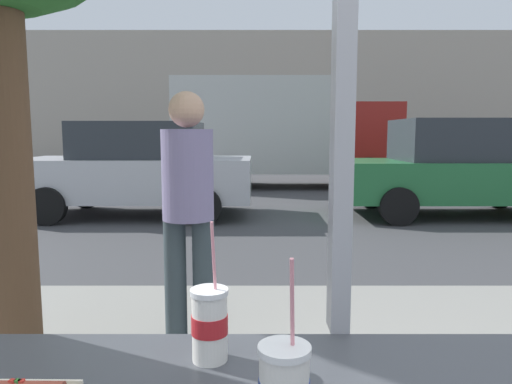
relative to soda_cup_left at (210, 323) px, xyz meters
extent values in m
plane|color=#424244|center=(0.32, 8.10, -1.08)|extent=(60.00, 60.00, 0.00)
cube|color=gray|center=(0.32, 1.70, -1.01)|extent=(16.00, 2.80, 0.14)
cube|color=#2A2C30|center=(0.32, 0.13, -0.10)|extent=(2.13, 0.02, 0.02)
cube|color=#9E9EA3|center=(0.32, 0.18, 0.56)|extent=(0.05, 0.08, 1.30)
cube|color=#A89E8E|center=(0.32, 22.74, 2.15)|extent=(28.00, 1.20, 6.46)
cylinder|color=white|center=(0.00, 0.00, -0.01)|extent=(0.08, 0.08, 0.16)
cylinder|color=red|center=(0.00, 0.00, 0.00)|extent=(0.08, 0.08, 0.04)
cylinder|color=black|center=(0.00, 0.00, 0.06)|extent=(0.07, 0.07, 0.01)
cylinder|color=white|center=(0.00, 0.00, 0.07)|extent=(0.09, 0.09, 0.01)
cylinder|color=pink|center=(0.01, -0.01, 0.14)|extent=(0.01, 0.03, 0.20)
cylinder|color=black|center=(0.15, -0.27, 0.06)|extent=(0.08, 0.08, 0.01)
cylinder|color=white|center=(0.15, -0.27, 0.07)|extent=(0.09, 0.09, 0.01)
cylinder|color=pink|center=(0.16, -0.28, 0.13)|extent=(0.01, 0.04, 0.20)
cube|color=#337A2D|center=(-0.34, -0.19, -0.04)|extent=(0.01, 0.01, 0.01)
cube|color=red|center=(-0.35, -0.19, -0.04)|extent=(0.01, 0.01, 0.01)
cube|color=red|center=(-0.34, -0.19, -0.04)|extent=(0.01, 0.01, 0.01)
cube|color=#BCBCC1|center=(-2.08, 7.56, -0.39)|extent=(4.16, 1.85, 0.75)
cube|color=#282D33|center=(-2.01, 7.56, 0.32)|extent=(2.17, 1.63, 0.65)
cylinder|color=black|center=(-0.79, 8.49, -0.76)|extent=(0.64, 0.18, 0.64)
cylinder|color=black|center=(-0.79, 6.64, -0.76)|extent=(0.64, 0.18, 0.64)
cylinder|color=black|center=(-3.37, 8.49, -0.76)|extent=(0.64, 0.18, 0.64)
cylinder|color=black|center=(-3.37, 6.64, -0.76)|extent=(0.64, 0.18, 0.64)
cube|color=#236B38|center=(3.79, 7.56, -0.41)|extent=(4.24, 1.88, 0.71)
cube|color=#282D33|center=(3.84, 7.56, 0.32)|extent=(2.21, 1.65, 0.75)
cylinder|color=black|center=(5.10, 8.50, -0.76)|extent=(0.64, 0.18, 0.64)
cylinder|color=black|center=(2.47, 8.50, -0.76)|extent=(0.64, 0.18, 0.64)
cylinder|color=black|center=(2.47, 6.63, -0.76)|extent=(0.64, 0.18, 0.64)
cube|color=beige|center=(0.07, 12.35, 0.65)|extent=(4.42, 2.20, 2.57)
cube|color=maroon|center=(3.08, 12.35, 0.32)|extent=(1.90, 2.10, 1.90)
cylinder|color=black|center=(3.08, 13.40, -0.63)|extent=(0.90, 0.24, 0.90)
cylinder|color=black|center=(3.08, 11.30, -0.63)|extent=(0.90, 0.24, 0.90)
cylinder|color=black|center=(-0.65, 13.45, -0.63)|extent=(0.90, 0.24, 0.90)
cylinder|color=black|center=(-0.65, 11.25, -0.63)|extent=(0.90, 0.24, 0.90)
cylinder|color=#364348|center=(-0.41, 1.87, -0.53)|extent=(0.14, 0.14, 0.84)
cylinder|color=#364348|center=(-0.23, 1.87, -0.53)|extent=(0.14, 0.14, 0.84)
cylinder|color=gray|center=(-0.32, 1.87, 0.17)|extent=(0.32, 0.32, 0.56)
sphere|color=tan|center=(-0.32, 1.87, 0.57)|extent=(0.22, 0.22, 0.22)
cylinder|color=brown|center=(-1.32, 1.64, 0.07)|extent=(0.29, 0.29, 2.04)
camera|label=1|loc=(0.11, -1.01, 0.43)|focal=32.80mm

